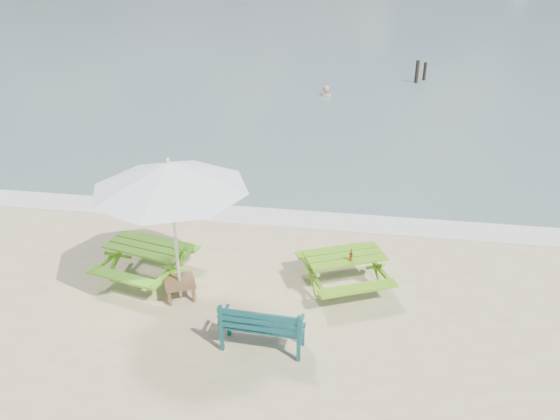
% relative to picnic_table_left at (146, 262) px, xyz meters
% --- Properties ---
extents(foam_strip, '(22.00, 0.90, 0.01)m').
position_rel_picnic_table_left_xyz_m(foam_strip, '(2.12, 2.87, -0.33)').
color(foam_strip, silver).
rests_on(foam_strip, ground).
extents(picnic_table_left, '(1.80, 1.92, 0.70)m').
position_rel_picnic_table_left_xyz_m(picnic_table_left, '(0.00, 0.00, 0.00)').
color(picnic_table_left, '#5BAE1A').
rests_on(picnic_table_left, ground).
extents(picnic_table_right, '(1.95, 2.03, 0.68)m').
position_rel_picnic_table_left_xyz_m(picnic_table_right, '(3.73, 0.26, -0.01)').
color(picnic_table_right, '#5E9716').
rests_on(picnic_table_right, ground).
extents(park_bench, '(1.34, 0.52, 0.81)m').
position_rel_picnic_table_left_xyz_m(park_bench, '(2.56, -1.65, -0.09)').
color(park_bench, '#104243').
rests_on(park_bench, ground).
extents(side_table, '(0.70, 0.70, 0.34)m').
position_rel_picnic_table_left_xyz_m(side_table, '(0.83, -0.53, -0.16)').
color(side_table, brown).
rests_on(side_table, ground).
extents(patio_umbrella, '(3.52, 3.52, 2.62)m').
position_rel_picnic_table_left_xyz_m(patio_umbrella, '(0.83, -0.53, 2.05)').
color(patio_umbrella, silver).
rests_on(patio_umbrella, ground).
extents(beer_bottle, '(0.06, 0.06, 0.23)m').
position_rel_picnic_table_left_xyz_m(beer_bottle, '(3.84, 0.08, 0.42)').
color(beer_bottle, '#914115').
rests_on(beer_bottle, picnic_table_right).
extents(swimmer, '(0.65, 0.48, 1.63)m').
position_rel_picnic_table_left_xyz_m(swimmer, '(2.29, 14.25, -0.70)').
color(swimmer, tan).
rests_on(swimmer, ground).
extents(mooring_pilings, '(0.56, 0.76, 1.21)m').
position_rel_picnic_table_left_xyz_m(mooring_pilings, '(6.33, 17.48, 0.03)').
color(mooring_pilings, black).
rests_on(mooring_pilings, ground).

